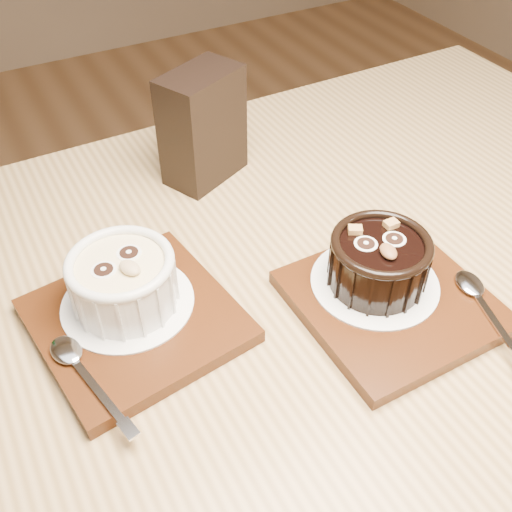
{
  "coord_description": "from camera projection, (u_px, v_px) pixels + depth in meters",
  "views": [
    {
      "loc": [
        -0.27,
        -0.25,
        1.2
      ],
      "look_at": [
        -0.08,
        0.12,
        0.81
      ],
      "focal_mm": 42.0,
      "sensor_mm": 36.0,
      "label": 1
    }
  ],
  "objects": [
    {
      "name": "spoon_left",
      "position": [
        85.0,
        374.0,
        0.52
      ],
      "size": [
        0.06,
        0.14,
        0.01
      ],
      "primitive_type": null,
      "rotation": [
        0.0,
        0.0,
        0.22
      ],
      "color": "silver",
      "rests_on": "tray_left"
    },
    {
      "name": "ramekin_white",
      "position": [
        123.0,
        279.0,
        0.57
      ],
      "size": [
        0.1,
        0.1,
        0.06
      ],
      "rotation": [
        0.0,
        0.0,
        0.38
      ],
      "color": "white",
      "rests_on": "doily_left"
    },
    {
      "name": "tray_left",
      "position": [
        136.0,
        320.0,
        0.58
      ],
      "size": [
        0.2,
        0.2,
        0.01
      ],
      "primitive_type": "cube",
      "rotation": [
        0.0,
        0.0,
        0.14
      ],
      "color": "#441F0B",
      "rests_on": "table"
    },
    {
      "name": "spoon_right",
      "position": [
        487.0,
        308.0,
        0.58
      ],
      "size": [
        0.06,
        0.14,
        0.01
      ],
      "primitive_type": null,
      "rotation": [
        0.0,
        0.0,
        -0.27
      ],
      "color": "silver",
      "rests_on": "tray_right"
    },
    {
      "name": "condiment_stand",
      "position": [
        203.0,
        127.0,
        0.73
      ],
      "size": [
        0.12,
        0.1,
        0.14
      ],
      "primitive_type": "cube",
      "rotation": [
        0.0,
        0.0,
        0.43
      ],
      "color": "black",
      "rests_on": "table"
    },
    {
      "name": "ramekin_dark",
      "position": [
        379.0,
        260.0,
        0.59
      ],
      "size": [
        0.1,
        0.1,
        0.06
      ],
      "rotation": [
        0.0,
        0.0,
        -0.25
      ],
      "color": "black",
      "rests_on": "doily_right"
    },
    {
      "name": "doily_right",
      "position": [
        375.0,
        282.0,
        0.61
      ],
      "size": [
        0.13,
        0.13,
        0.0
      ],
      "primitive_type": "cylinder",
      "color": "white",
      "rests_on": "tray_right"
    },
    {
      "name": "table",
      "position": [
        283.0,
        365.0,
        0.66
      ],
      "size": [
        1.21,
        0.81,
        0.75
      ],
      "rotation": [
        0.0,
        0.0,
        0.01
      ],
      "color": "olive",
      "rests_on": "ground"
    },
    {
      "name": "tray_right",
      "position": [
        391.0,
        302.0,
        0.6
      ],
      "size": [
        0.18,
        0.18,
        0.01
      ],
      "primitive_type": "cube",
      "rotation": [
        0.0,
        0.0,
        0.01
      ],
      "color": "#441F0B",
      "rests_on": "table"
    },
    {
      "name": "doily_left",
      "position": [
        128.0,
        303.0,
        0.59
      ],
      "size": [
        0.13,
        0.13,
        0.0
      ],
      "primitive_type": "cylinder",
      "color": "white",
      "rests_on": "tray_left"
    }
  ]
}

